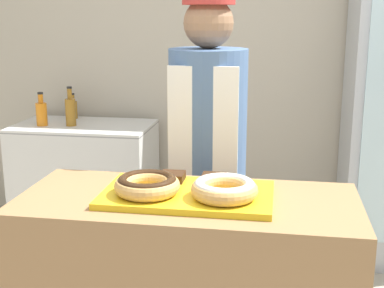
% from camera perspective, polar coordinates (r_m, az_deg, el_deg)
% --- Properties ---
extents(wall_back, '(8.00, 0.06, 2.70)m').
position_cam_1_polar(wall_back, '(3.99, 4.86, 9.88)').
color(wall_back, '#BCB29E').
rests_on(wall_back, ground_plane).
extents(serving_tray, '(0.62, 0.37, 0.02)m').
position_cam_1_polar(serving_tray, '(1.97, -0.48, -5.43)').
color(serving_tray, yellow).
rests_on(serving_tray, display_counter).
extents(donut_chocolate_glaze, '(0.24, 0.24, 0.07)m').
position_cam_1_polar(donut_chocolate_glaze, '(1.94, -4.81, -4.29)').
color(donut_chocolate_glaze, tan).
rests_on(donut_chocolate_glaze, serving_tray).
extents(donut_light_glaze, '(0.24, 0.24, 0.07)m').
position_cam_1_polar(donut_light_glaze, '(1.90, 3.47, -4.73)').
color(donut_light_glaze, tan).
rests_on(donut_light_glaze, serving_tray).
extents(brownie_back_left, '(0.09, 0.09, 0.03)m').
position_cam_1_polar(brownie_back_left, '(2.09, -2.11, -3.50)').
color(brownie_back_left, '#382111').
rests_on(brownie_back_left, serving_tray).
extents(brownie_back_right, '(0.09, 0.09, 0.03)m').
position_cam_1_polar(brownie_back_right, '(2.07, 2.33, -3.72)').
color(brownie_back_right, '#382111').
rests_on(brownie_back_right, serving_tray).
extents(baker_person, '(0.36, 0.36, 1.73)m').
position_cam_1_polar(baker_person, '(2.54, 1.65, -2.19)').
color(baker_person, '#4C4C51').
rests_on(baker_person, ground_plane).
extents(chest_freezer, '(0.98, 0.58, 0.84)m').
position_cam_1_polar(chest_freezer, '(4.03, -11.24, -3.73)').
color(chest_freezer, silver).
rests_on(chest_freezer, ground_plane).
extents(bottle_orange, '(0.08, 0.08, 0.24)m').
position_cam_1_polar(bottle_orange, '(3.94, -15.76, 3.23)').
color(bottle_orange, orange).
rests_on(bottle_orange, chest_freezer).
extents(bottle_amber, '(0.07, 0.07, 0.28)m').
position_cam_1_polar(bottle_amber, '(3.88, -12.84, 3.49)').
color(bottle_amber, '#99661E').
rests_on(bottle_amber, chest_freezer).
extents(bottle_amber_b, '(0.06, 0.06, 0.19)m').
position_cam_1_polar(bottle_amber_b, '(4.16, -12.56, 3.70)').
color(bottle_amber_b, '#99661E').
rests_on(bottle_amber_b, chest_freezer).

